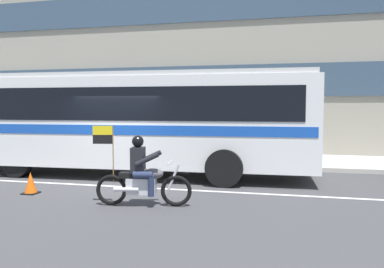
{
  "coord_description": "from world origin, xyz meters",
  "views": [
    {
      "loc": [
        4.74,
        -10.46,
        2.19
      ],
      "look_at": [
        2.4,
        -0.66,
        1.49
      ],
      "focal_mm": 36.56,
      "sensor_mm": 36.0,
      "label": 1
    }
  ],
  "objects_px": {
    "fire_hydrant": "(300,154)",
    "traffic_cone": "(31,184)",
    "transit_bus": "(134,117)",
    "motorcycle_with_rider": "(142,176)"
  },
  "relations": [
    {
      "from": "fire_hydrant",
      "to": "traffic_cone",
      "type": "xyz_separation_m",
      "value": [
        -6.75,
        -5.68,
        -0.26
      ]
    },
    {
      "from": "transit_bus",
      "to": "motorcycle_with_rider",
      "type": "xyz_separation_m",
      "value": [
        1.63,
        -3.61,
        -1.22
      ]
    },
    {
      "from": "transit_bus",
      "to": "traffic_cone",
      "type": "bearing_deg",
      "value": -116.54
    },
    {
      "from": "motorcycle_with_rider",
      "to": "fire_hydrant",
      "type": "xyz_separation_m",
      "value": [
        3.57,
        6.17,
        -0.15
      ]
    },
    {
      "from": "fire_hydrant",
      "to": "traffic_cone",
      "type": "distance_m",
      "value": 8.83
    },
    {
      "from": "traffic_cone",
      "to": "transit_bus",
      "type": "bearing_deg",
      "value": 63.46
    },
    {
      "from": "transit_bus",
      "to": "traffic_cone",
      "type": "relative_size",
      "value": 20.5
    },
    {
      "from": "transit_bus",
      "to": "fire_hydrant",
      "type": "height_order",
      "value": "transit_bus"
    },
    {
      "from": "transit_bus",
      "to": "motorcycle_with_rider",
      "type": "height_order",
      "value": "transit_bus"
    },
    {
      "from": "fire_hydrant",
      "to": "motorcycle_with_rider",
      "type": "bearing_deg",
      "value": -120.02
    }
  ]
}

